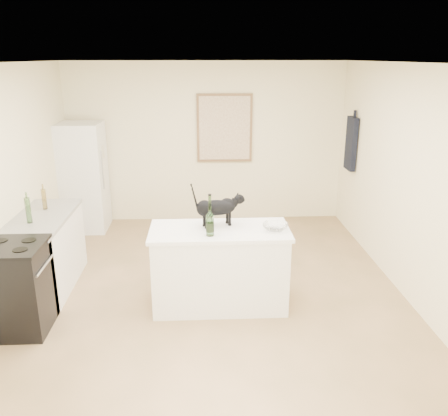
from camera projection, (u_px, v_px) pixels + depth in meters
floor at (211, 295)px, 5.47m from camera, size 5.50×5.50×0.00m
ceiling at (208, 63)px, 4.67m from camera, size 5.50×5.50×0.00m
wall_back at (206, 143)px, 7.68m from camera, size 4.50×0.00×4.50m
wall_front at (220, 328)px, 2.46m from camera, size 4.50×0.00×4.50m
wall_right at (413, 185)px, 5.18m from camera, size 0.00×5.50×5.50m
island_base at (220, 269)px, 5.15m from camera, size 1.44×0.67×0.86m
island_top at (220, 231)px, 5.02m from camera, size 1.50×0.70×0.04m
left_cabinets at (45, 254)px, 5.53m from camera, size 0.60×1.40×0.86m
left_countertop at (40, 219)px, 5.39m from camera, size 0.62×1.44×0.04m
stove at (16, 289)px, 4.67m from camera, size 0.60×0.60×0.90m
fridge at (83, 177)px, 7.35m from camera, size 0.68×0.68×1.70m
artwork_frame at (225, 128)px, 7.59m from camera, size 0.90×0.03×1.10m
artwork_canvas at (225, 128)px, 7.57m from camera, size 0.82×0.00×1.02m
hanging_garment at (351, 144)px, 7.09m from camera, size 0.08×0.34×0.80m
black_cat at (216, 210)px, 5.04m from camera, size 0.56×0.32×0.37m
wine_bottle at (210, 218)px, 4.77m from camera, size 0.11×0.11×0.39m
glass_bowl at (275, 227)px, 4.97m from camera, size 0.33×0.33×0.07m
fridge_paper at (103, 152)px, 7.22m from camera, size 0.02×0.15×0.20m
counter_bottle_cluster at (35, 205)px, 5.36m from camera, size 0.08×0.54×0.29m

